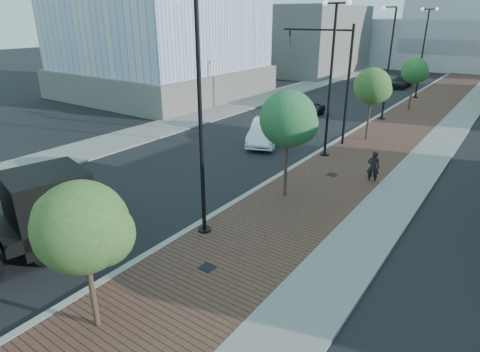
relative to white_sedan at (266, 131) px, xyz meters
The scene contains 22 objects.
sidewalk 19.24m from the white_sedan, 66.81° to the left, with size 7.00×140.00×0.12m, color #4C2D23.
concrete_strip 20.46m from the white_sedan, 59.84° to the left, with size 2.40×140.00×0.13m, color slate.
curb 18.15m from the white_sedan, 77.03° to the left, with size 0.30×140.00×0.14m, color gray.
west_sidewalk 19.82m from the white_sedan, 116.80° to the left, with size 4.00×140.00×0.12m, color slate.
white_sedan is the anchor object (origin of this frame).
dark_car_mid 9.17m from the white_sedan, 98.69° to the left, with size 2.01×4.35×1.21m, color black.
dark_car_far 30.41m from the white_sedan, 87.57° to the left, with size 1.94×4.78×1.39m, color black.
pedestrian 9.06m from the white_sedan, 18.60° to the right, with size 0.65×0.43×1.79m, color black.
streetlight_1 13.60m from the white_sedan, 69.71° to the right, with size 1.44×0.56×9.21m.
streetlight_2 6.13m from the white_sedan, ahead, with size 1.72×0.56×9.28m.
streetlight_3 13.01m from the white_sedan, 68.67° to the left, with size 1.44×0.56×9.21m.
streetlight_4 24.45m from the white_sedan, 78.84° to the left, with size 1.72×0.56×9.28m.
traffic_mast 6.19m from the white_sedan, 35.33° to the left, with size 5.09×0.20×8.00m.
tree_0 19.33m from the white_sedan, 72.65° to the right, with size 2.51×2.49×4.56m.
tree_1 9.79m from the white_sedan, 51.94° to the right, with size 2.67×2.67×5.34m.
tree_2 8.01m from the white_sedan, 39.41° to the left, with size 2.55×2.53×5.19m.
tree_3 17.89m from the white_sedan, 71.10° to the left, with size 2.39×2.35×4.96m.
tower_podium 22.16m from the white_sedan, 154.11° to the left, with size 19.00×19.00×3.00m, color #625F58.
convention_center 62.92m from the white_sedan, 88.11° to the left, with size 50.00×30.00×50.00m.
commercial_block_nw 41.11m from the white_sedan, 112.92° to the left, with size 14.00×20.00×10.00m, color slate.
utility_cover_1 15.74m from the white_sedan, 65.69° to the right, with size 0.50×0.50×0.02m, color black.
utility_cover_2 7.31m from the white_sedan, 27.21° to the right, with size 0.50×0.50×0.02m, color black.
Camera 1 is at (10.26, -1.10, 8.41)m, focal length 29.92 mm.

